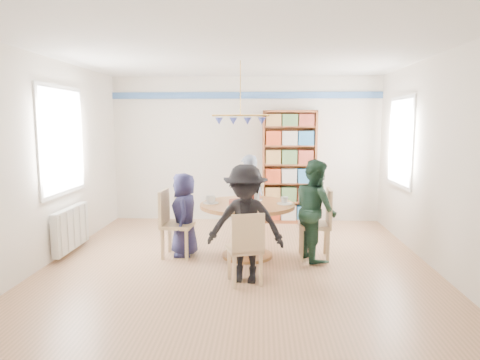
# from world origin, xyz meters

# --- Properties ---
(ground) EXTENTS (5.00, 5.00, 0.00)m
(ground) POSITION_xyz_m (0.00, 0.00, 0.00)
(ground) COLOR tan
(room_shell) EXTENTS (5.00, 5.00, 5.00)m
(room_shell) POSITION_xyz_m (-0.26, 0.87, 1.65)
(room_shell) COLOR white
(room_shell) RESTS_ON ground
(radiator) EXTENTS (0.12, 1.00, 0.60)m
(radiator) POSITION_xyz_m (-2.42, 0.30, 0.35)
(radiator) COLOR silver
(radiator) RESTS_ON ground
(dining_table) EXTENTS (1.30, 1.30, 0.75)m
(dining_table) POSITION_xyz_m (0.11, 0.22, 0.56)
(dining_table) COLOR olive
(dining_table) RESTS_ON ground
(chair_left) EXTENTS (0.44, 0.44, 0.93)m
(chair_left) POSITION_xyz_m (-0.93, 0.19, 0.51)
(chair_left) COLOR tan
(chair_left) RESTS_ON ground
(chair_right) EXTENTS (0.44, 0.44, 0.96)m
(chair_right) POSITION_xyz_m (1.11, 0.21, 0.53)
(chair_right) COLOR tan
(chair_right) RESTS_ON ground
(chair_far) EXTENTS (0.52, 0.52, 0.91)m
(chair_far) POSITION_xyz_m (0.11, 1.29, 0.50)
(chair_far) COLOR tan
(chair_far) RESTS_ON ground
(chair_near) EXTENTS (0.47, 0.47, 0.85)m
(chair_near) POSITION_xyz_m (0.13, -0.83, 0.47)
(chair_near) COLOR tan
(chair_near) RESTS_ON ground
(person_left) EXTENTS (0.44, 0.61, 1.16)m
(person_left) POSITION_xyz_m (-0.77, 0.25, 0.58)
(person_left) COLOR #1A1A3B
(person_left) RESTS_ON ground
(person_right) EXTENTS (0.68, 0.78, 1.37)m
(person_right) POSITION_xyz_m (1.03, 0.17, 0.68)
(person_right) COLOR #1A3426
(person_right) RESTS_ON ground
(person_far) EXTENTS (0.56, 0.43, 1.36)m
(person_far) POSITION_xyz_m (0.10, 1.12, 0.68)
(person_far) COLOR gray
(person_far) RESTS_ON ground
(person_near) EXTENTS (0.95, 0.62, 1.38)m
(person_near) POSITION_xyz_m (0.12, -0.72, 0.69)
(person_near) COLOR black
(person_near) RESTS_ON ground
(bookshelf) EXTENTS (0.99, 0.30, 2.07)m
(bookshelf) POSITION_xyz_m (0.81, 2.34, 1.02)
(bookshelf) COLOR brown
(bookshelf) RESTS_ON ground
(tableware) EXTENTS (1.22, 1.22, 0.32)m
(tableware) POSITION_xyz_m (0.08, 0.24, 0.82)
(tableware) COLOR white
(tableware) RESTS_ON dining_table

